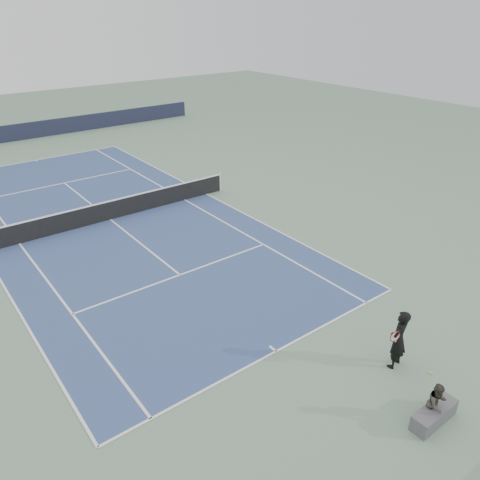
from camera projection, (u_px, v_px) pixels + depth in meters
ground at (110, 220)px, 22.18m from camera, size 80.00×80.00×0.00m
court_surface at (110, 220)px, 22.18m from camera, size 10.97×23.77×0.01m
tennis_net at (109, 210)px, 21.96m from camera, size 12.90×0.10×1.07m
windscreen_far at (10, 133)px, 34.58m from camera, size 30.00×0.25×1.20m
tennis_player at (398, 339)px, 12.85m from camera, size 0.83×0.61×1.82m
tennis_ball at (431, 373)px, 12.92m from camera, size 0.07×0.07×0.07m
spectator_bench at (435, 409)px, 11.28m from camera, size 1.43×0.68×1.18m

